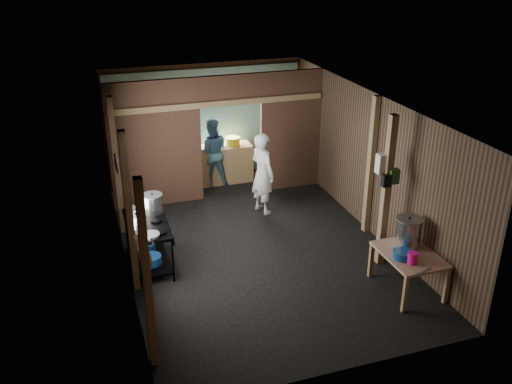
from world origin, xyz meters
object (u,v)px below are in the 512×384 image
object	(u,v)px
cook	(263,174)
pink_bucket	(412,258)
prep_table	(407,272)
gas_range	(148,244)
stove_pot_large	(153,204)
yellow_tub	(233,141)
stock_pot	(408,232)

from	to	relation	value
cook	pink_bucket	bearing A→B (deg)	176.53
prep_table	pink_bucket	xyz separation A→B (m)	(-0.13, -0.25, 0.41)
gas_range	pink_bucket	xyz separation A→B (m)	(3.58, -2.23, 0.33)
pink_bucket	stove_pot_large	bearing A→B (deg)	142.75
prep_table	yellow_tub	size ratio (longest dim) A/B	3.33
cook	stock_pot	bearing A→B (deg)	-177.30
stove_pot_large	pink_bucket	size ratio (longest dim) A/B	1.95
gas_range	yellow_tub	size ratio (longest dim) A/B	4.18
gas_range	pink_bucket	size ratio (longest dim) A/B	7.64
prep_table	yellow_tub	xyz separation A→B (m)	(-1.34, 5.11, 0.62)
stock_pot	cook	xyz separation A→B (m)	(-1.33, 3.10, -0.04)
yellow_tub	pink_bucket	bearing A→B (deg)	-77.24
pink_bucket	prep_table	bearing A→B (deg)	63.69
pink_bucket	cook	distance (m)	3.77
stock_pot	cook	distance (m)	3.38
gas_range	stock_pot	bearing A→B (deg)	-24.46
prep_table	stock_pot	size ratio (longest dim) A/B	2.22
gas_range	cook	size ratio (longest dim) A/B	0.82
gas_range	stove_pot_large	xyz separation A→B (m)	(0.17, 0.36, 0.56)
gas_range	prep_table	size ratio (longest dim) A/B	1.25
gas_range	stove_pot_large	world-z (taller)	stove_pot_large
stove_pot_large	yellow_tub	xyz separation A→B (m)	(2.20, 2.77, -0.02)
yellow_tub	stove_pot_large	bearing A→B (deg)	-128.50
stock_pot	pink_bucket	distance (m)	0.57
stock_pot	pink_bucket	size ratio (longest dim) A/B	2.74
cook	prep_table	bearing A→B (deg)	179.66
gas_range	pink_bucket	bearing A→B (deg)	-31.93
gas_range	stove_pot_large	size ratio (longest dim) A/B	3.93
cook	yellow_tub	bearing A→B (deg)	-17.12
stove_pot_large	pink_bucket	xyz separation A→B (m)	(3.41, -2.60, -0.23)
stock_pot	cook	bearing A→B (deg)	113.27
stock_pot	cook	world-z (taller)	cook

